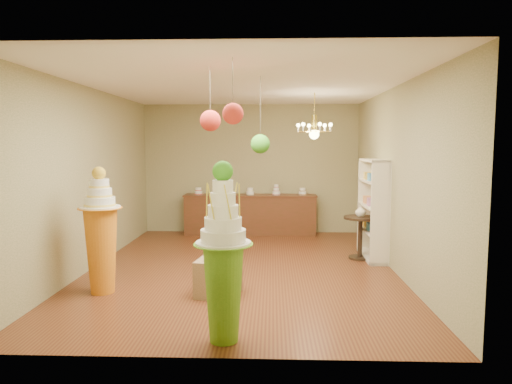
{
  "coord_description": "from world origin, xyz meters",
  "views": [
    {
      "loc": [
        0.51,
        -7.45,
        2.05
      ],
      "look_at": [
        0.24,
        0.0,
        1.29
      ],
      "focal_mm": 32.0,
      "sensor_mm": 36.0,
      "label": 1
    }
  ],
  "objects_px": {
    "sideboard": "(250,214)",
    "pedestal_orange": "(101,240)",
    "round_table": "(360,232)",
    "pedestal_green": "(223,268)"
  },
  "relations": [
    {
      "from": "sideboard",
      "to": "pedestal_orange",
      "type": "bearing_deg",
      "value": -113.38
    },
    {
      "from": "sideboard",
      "to": "round_table",
      "type": "height_order",
      "value": "sideboard"
    },
    {
      "from": "pedestal_green",
      "to": "round_table",
      "type": "distance_m",
      "value": 4.15
    },
    {
      "from": "pedestal_green",
      "to": "pedestal_orange",
      "type": "xyz_separation_m",
      "value": [
        -1.86,
        1.52,
        -0.04
      ]
    },
    {
      "from": "pedestal_orange",
      "to": "round_table",
      "type": "relative_size",
      "value": 2.28
    },
    {
      "from": "pedestal_green",
      "to": "sideboard",
      "type": "height_order",
      "value": "pedestal_green"
    },
    {
      "from": "pedestal_green",
      "to": "round_table",
      "type": "relative_size",
      "value": 2.45
    },
    {
      "from": "pedestal_green",
      "to": "sideboard",
      "type": "distance_m",
      "value": 5.83
    },
    {
      "from": "pedestal_green",
      "to": "round_table",
      "type": "xyz_separation_m",
      "value": [
        2.1,
        3.58,
        -0.28
      ]
    },
    {
      "from": "round_table",
      "to": "pedestal_green",
      "type": "bearing_deg",
      "value": -120.37
    }
  ]
}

